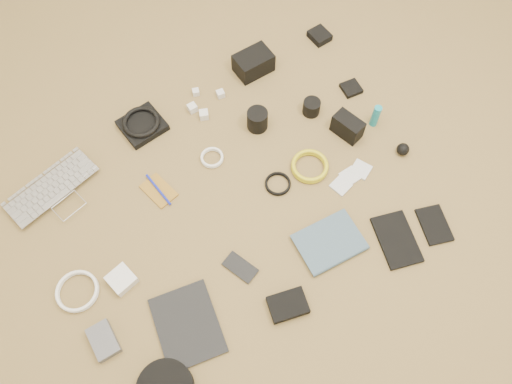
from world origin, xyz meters
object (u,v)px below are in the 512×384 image
phone (240,267)px  paperback (342,263)px  dslr_camera (253,63)px  laptop (60,196)px  tablet (187,325)px

phone → paperback: (0.29, -0.18, 0.01)m
paperback → dslr_camera: bearing=-7.9°
laptop → dslr_camera: bearing=-5.4°
dslr_camera → paperback: bearing=-103.6°
tablet → paperback: (0.54, -0.11, 0.01)m
tablet → paperback: 0.55m
tablet → phone: tablet is taller
tablet → phone: size_ratio=2.16×
dslr_camera → paperback: size_ratio=0.67×
laptop → tablet: (0.15, -0.65, -0.01)m
dslr_camera → paperback: 0.89m
tablet → laptop: bearing=115.4°
paperback → tablet: bearing=84.5°
phone → paperback: bearing=-50.6°
laptop → tablet: size_ratio=1.35×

